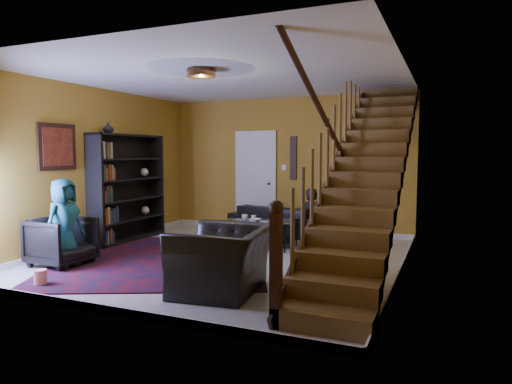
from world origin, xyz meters
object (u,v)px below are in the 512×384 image
armchair_left (62,241)px  armchair_right (223,260)px  sofa (279,220)px  coffee_table (260,232)px  bookshelf (128,190)px

armchair_left → armchair_right: armchair_right is taller
armchair_left → armchair_right: 2.77m
sofa → armchair_left: armchair_left is taller
sofa → coffee_table: 1.29m
armchair_left → coffee_table: 3.23m
sofa → coffee_table: (0.12, -1.28, -0.03)m
bookshelf → armchair_left: bookshelf is taller
bookshelf → armchair_left: bearing=-79.8°
armchair_right → coffee_table: 2.66m
armchair_right → bookshelf: bearing=-131.7°
bookshelf → coffee_table: bearing=9.4°
sofa → armchair_left: size_ratio=2.57×
bookshelf → sofa: (2.40, 1.70, -0.67)m
bookshelf → sofa: 3.02m
armchair_right → sofa: bearing=-176.3°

